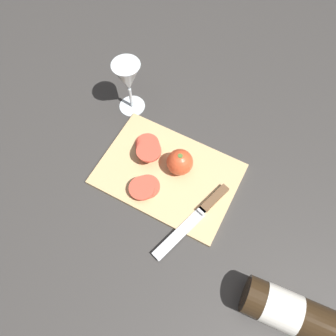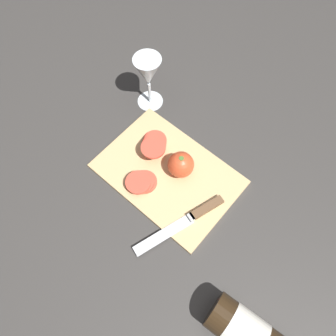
# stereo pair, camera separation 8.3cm
# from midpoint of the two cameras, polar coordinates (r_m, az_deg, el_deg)

# --- Properties ---
(ground_plane) EXTENTS (3.00, 3.00, 0.00)m
(ground_plane) POSITION_cam_midpoint_polar(r_m,az_deg,el_deg) (0.85, -2.37, -3.38)
(ground_plane) COLOR #383533
(cutting_board) EXTENTS (0.36, 0.25, 0.01)m
(cutting_board) POSITION_cam_midpoint_polar(r_m,az_deg,el_deg) (0.86, -2.74, -1.33)
(cutting_board) COLOR tan
(cutting_board) RESTS_ON ground_plane
(wine_bottle) EXTENTS (0.31, 0.10, 0.08)m
(wine_bottle) POSITION_cam_midpoint_polar(r_m,az_deg,el_deg) (0.77, 17.64, -23.28)
(wine_bottle) COLOR #332314
(wine_bottle) RESTS_ON ground_plane
(wine_glass) EXTENTS (0.08, 0.08, 0.17)m
(wine_glass) POSITION_cam_midpoint_polar(r_m,az_deg,el_deg) (0.90, -9.70, 14.77)
(wine_glass) COLOR silver
(wine_glass) RESTS_ON ground_plane
(whole_tomato) EXTENTS (0.07, 0.07, 0.07)m
(whole_tomato) POSITION_cam_midpoint_polar(r_m,az_deg,el_deg) (0.83, -0.92, 0.81)
(whole_tomato) COLOR #DB4C28
(whole_tomato) RESTS_ON cutting_board
(knife) EXTENTS (0.10, 0.24, 0.01)m
(knife) POSITION_cam_midpoint_polar(r_m,az_deg,el_deg) (0.81, 3.63, -7.19)
(knife) COLOR silver
(knife) RESTS_ON cutting_board
(tomato_slice_stack_near) EXTENTS (0.09, 0.10, 0.04)m
(tomato_slice_stack_near) POSITION_cam_midpoint_polar(r_m,az_deg,el_deg) (0.87, -6.23, 3.33)
(tomato_slice_stack_near) COLOR #DB4C38
(tomato_slice_stack_near) RESTS_ON cutting_board
(tomato_slice_stack_far) EXTENTS (0.07, 0.08, 0.02)m
(tomato_slice_stack_far) POSITION_cam_midpoint_polar(r_m,az_deg,el_deg) (0.83, -6.95, -3.65)
(tomato_slice_stack_far) COLOR #DB4C38
(tomato_slice_stack_far) RESTS_ON cutting_board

